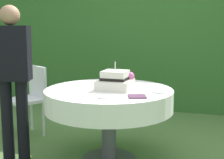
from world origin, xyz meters
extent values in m
cube|color=#336628|center=(0.00, 2.50, 1.42)|extent=(6.97, 0.70, 2.84)
cylinder|color=#4C4C51|center=(0.00, 0.00, 0.01)|extent=(0.57, 0.57, 0.02)
cylinder|color=#4C4C51|center=(0.00, 0.00, 0.36)|extent=(0.15, 0.15, 0.73)
cylinder|color=brown|center=(0.00, 0.00, 0.74)|extent=(1.28, 1.28, 0.03)
cylinder|color=white|center=(0.00, 0.00, 0.65)|extent=(1.31, 1.31, 0.21)
cube|color=silver|center=(0.06, 0.02, 0.81)|extent=(0.34, 0.34, 0.10)
cube|color=silver|center=(0.06, 0.02, 0.90)|extent=(0.25, 0.25, 0.10)
cube|color=black|center=(0.06, 0.02, 0.87)|extent=(0.26, 0.26, 0.03)
sphere|color=#C6599E|center=(0.19, 0.14, 0.88)|extent=(0.10, 0.10, 0.10)
cylinder|color=silver|center=(0.06, 0.02, 1.00)|extent=(0.01, 0.01, 0.09)
cylinder|color=white|center=(0.08, -0.41, 0.77)|extent=(0.11, 0.11, 0.01)
cylinder|color=white|center=(0.52, -0.03, 0.77)|extent=(0.14, 0.14, 0.01)
cube|color=#603856|center=(0.35, -0.28, 0.77)|extent=(0.20, 0.20, 0.01)
cylinder|color=white|center=(-1.46, 0.37, 0.23)|extent=(0.03, 0.03, 0.45)
cylinder|color=white|center=(-1.19, 0.20, 0.23)|extent=(0.03, 0.03, 0.45)
cylinder|color=white|center=(-1.28, 0.64, 0.23)|extent=(0.03, 0.03, 0.45)
cylinder|color=white|center=(-1.01, 0.47, 0.23)|extent=(0.03, 0.03, 0.45)
cube|color=white|center=(-1.23, 0.42, 0.47)|extent=(0.55, 0.55, 0.04)
cube|color=white|center=(-1.14, 0.57, 0.69)|extent=(0.36, 0.25, 0.40)
cylinder|color=black|center=(-1.01, -0.29, 0.42)|extent=(0.12, 0.12, 0.85)
cylinder|color=black|center=(-0.86, -0.25, 0.42)|extent=(0.12, 0.12, 0.85)
cube|color=black|center=(-0.94, -0.27, 1.12)|extent=(0.40, 0.30, 0.55)
sphere|color=#A87A5B|center=(-0.94, -0.27, 1.50)|extent=(0.20, 0.20, 0.20)
camera|label=1|loc=(0.95, -3.09, 1.40)|focal=51.90mm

